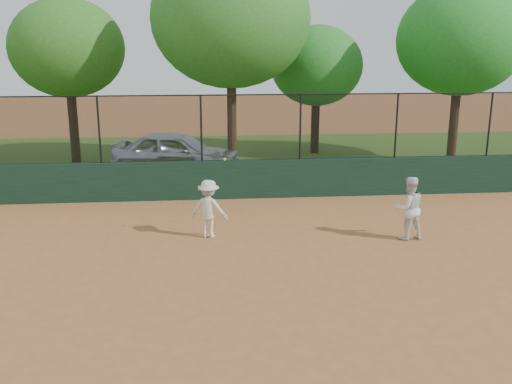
{
  "coord_description": "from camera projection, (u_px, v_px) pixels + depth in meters",
  "views": [
    {
      "loc": [
        -0.41,
        -11.04,
        4.75
      ],
      "look_at": [
        0.8,
        2.2,
        1.2
      ],
      "focal_mm": 40.0,
      "sensor_mm": 36.0,
      "label": 1
    }
  ],
  "objects": [
    {
      "name": "player_second",
      "position": [
        409.0,
        208.0,
        13.88
      ],
      "size": [
        0.84,
        0.7,
        1.57
      ],
      "primitive_type": "imported",
      "rotation": [
        0.0,
        0.0,
        3.28
      ],
      "color": "white",
      "rests_on": "ground"
    },
    {
      "name": "tree_2",
      "position": [
        231.0,
        19.0,
        20.35
      ],
      "size": [
        5.74,
        5.22,
        7.99
      ],
      "color": "#4A321A",
      "rests_on": "ground"
    },
    {
      "name": "parked_car",
      "position": [
        176.0,
        153.0,
        20.74
      ],
      "size": [
        4.9,
        2.83,
        1.57
      ],
      "primitive_type": "imported",
      "rotation": [
        0.0,
        0.0,
        1.35
      ],
      "color": "silver",
      "rests_on": "ground"
    },
    {
      "name": "player_main",
      "position": [
        209.0,
        209.0,
        14.03
      ],
      "size": [
        1.07,
        0.83,
        2.05
      ],
      "color": "beige",
      "rests_on": "ground"
    },
    {
      "name": "fence_assembly",
      "position": [
        217.0,
        127.0,
        17.07
      ],
      "size": [
        26.0,
        0.06,
        2.0
      ],
      "color": "black",
      "rests_on": "back_wall"
    },
    {
      "name": "back_wall",
      "position": [
        219.0,
        180.0,
        17.5
      ],
      "size": [
        26.0,
        0.2,
        1.2
      ],
      "primitive_type": "cube",
      "color": "#163221",
      "rests_on": "ground"
    },
    {
      "name": "ground",
      "position": [
        227.0,
        275.0,
        11.88
      ],
      "size": [
        80.0,
        80.0,
        0.0
      ],
      "primitive_type": "plane",
      "color": "#AF6838",
      "rests_on": "ground"
    },
    {
      "name": "tree_4",
      "position": [
        461.0,
        40.0,
        21.85
      ],
      "size": [
        4.95,
        4.5,
        6.91
      ],
      "color": "#472B19",
      "rests_on": "ground"
    },
    {
      "name": "tree_3",
      "position": [
        317.0,
        66.0,
        23.95
      ],
      "size": [
        3.88,
        3.53,
        5.39
      ],
      "color": "#3A2613",
      "rests_on": "ground"
    },
    {
      "name": "tree_1",
      "position": [
        67.0,
        48.0,
        21.71
      ],
      "size": [
        4.36,
        3.96,
        6.35
      ],
      "color": "#3F2B16",
      "rests_on": "ground"
    },
    {
      "name": "grass_strip",
      "position": [
        215.0,
        159.0,
        23.42
      ],
      "size": [
        36.0,
        12.0,
        0.01
      ],
      "primitive_type": "cube",
      "color": "#35571B",
      "rests_on": "ground"
    }
  ]
}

